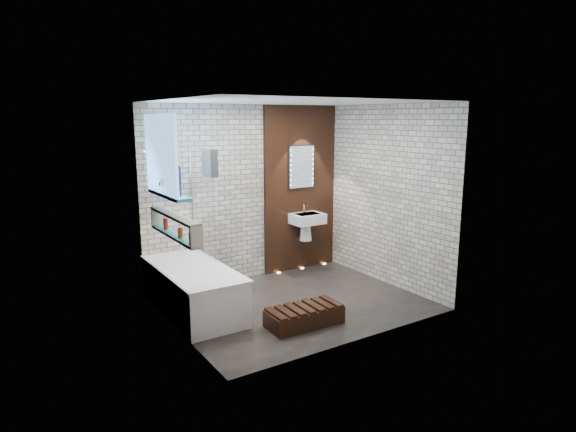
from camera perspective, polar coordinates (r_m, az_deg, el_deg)
ground at (r=6.59m, az=0.72°, el=-10.07°), size 3.20×3.20×0.00m
room_shell at (r=6.23m, az=0.75°, el=1.12°), size 3.24×3.20×2.60m
walnut_panel at (r=7.80m, az=1.42°, el=3.19°), size 1.30×0.06×2.60m
clerestory_window at (r=5.78m, az=-14.38°, el=5.98°), size 0.18×1.00×0.94m
display_niche at (r=5.71m, az=-13.02°, el=-1.14°), size 0.14×1.30×0.26m
bathtub at (r=6.33m, az=-10.97°, el=-8.38°), size 0.79×1.74×0.70m
bath_screen at (r=6.61m, az=-9.87°, el=1.36°), size 0.01×0.78×1.40m
towel at (r=6.29m, az=-9.08°, el=6.13°), size 0.10×0.27×0.35m
shower_head at (r=6.43m, az=-13.85°, el=7.40°), size 0.18×0.18×0.02m
washbasin at (r=7.73m, az=2.22°, el=-0.74°), size 0.50×0.36×0.58m
led_mirror at (r=7.72m, az=1.59°, el=5.72°), size 0.50×0.02×0.70m
walnut_step at (r=5.92m, az=1.91°, el=-11.60°), size 0.92×0.43×0.20m
niche_bottles at (r=5.64m, az=-12.71°, el=-1.67°), size 0.06×0.86×0.14m
sill_vases at (r=5.82m, az=-13.59°, el=3.73°), size 0.21×0.47×0.34m
floor_uplights at (r=8.03m, az=1.66°, el=-6.06°), size 0.96×0.06×0.01m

